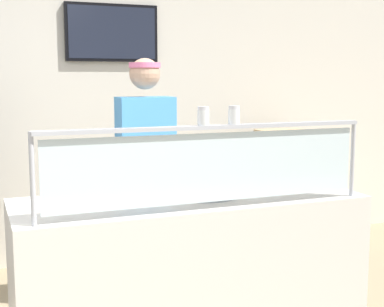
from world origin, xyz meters
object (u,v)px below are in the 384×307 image
(pizza_tray, at_px, (203,192))
(worker_figure, at_px, (147,169))
(pizza_server, at_px, (200,189))
(pepper_flake_shaker, at_px, (234,116))
(pizza_box_stack, at_px, (288,143))
(parmesan_shaker, at_px, (203,117))

(pizza_tray, distance_m, worker_figure, 0.70)
(pizza_server, bearing_deg, pepper_flake_shaker, -91.87)
(pepper_flake_shaker, bearing_deg, pizza_tray, 94.69)
(pizza_tray, bearing_deg, pizza_box_stack, 45.13)
(pizza_tray, relative_size, worker_figure, 0.25)
(worker_figure, bearing_deg, pizza_box_stack, 26.32)
(worker_figure, height_order, pizza_box_stack, worker_figure)
(pizza_server, relative_size, pizza_box_stack, 0.57)
(worker_figure, bearing_deg, pizza_tray, -79.22)
(pepper_flake_shaker, height_order, pizza_box_stack, pepper_flake_shaker)
(pizza_server, xyz_separation_m, pepper_flake_shaker, (0.06, -0.32, 0.44))
(pizza_server, distance_m, parmesan_shaker, 0.56)
(parmesan_shaker, height_order, worker_figure, worker_figure)
(pizza_tray, relative_size, parmesan_shaker, 4.54)
(pizza_tray, bearing_deg, pizza_server, -145.14)
(pizza_server, relative_size, pepper_flake_shaker, 2.88)
(worker_figure, distance_m, pizza_box_stack, 1.80)
(pepper_flake_shaker, xyz_separation_m, worker_figure, (-0.16, 1.03, -0.43))
(pizza_tray, height_order, parmesan_shaker, parmesan_shaker)
(pizza_tray, bearing_deg, parmesan_shaker, -112.87)
(pizza_tray, height_order, pizza_server, pizza_server)
(pizza_box_stack, bearing_deg, parmesan_shaker, -131.62)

